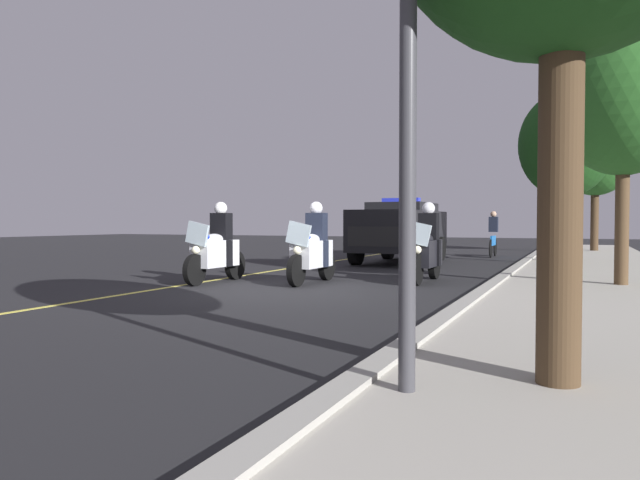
{
  "coord_description": "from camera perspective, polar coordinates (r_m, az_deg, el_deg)",
  "views": [
    {
      "loc": [
        10.02,
        5.12,
        1.28
      ],
      "look_at": [
        -1.65,
        0.0,
        0.9
      ],
      "focal_mm": 33.39,
      "sensor_mm": 36.0,
      "label": 1
    }
  ],
  "objects": [
    {
      "name": "curb_strip",
      "position": [
        10.21,
        15.09,
        -5.14
      ],
      "size": [
        48.0,
        0.24,
        0.15
      ],
      "primitive_type": "cube",
      "color": "#9E9B93",
      "rests_on": "ground"
    },
    {
      "name": "police_suv",
      "position": [
        19.03,
        7.69,
        1.06
      ],
      "size": [
        4.93,
        2.13,
        2.05
      ],
      "color": "black",
      "rests_on": "ground"
    },
    {
      "name": "cyclist_background",
      "position": [
        22.87,
        16.27,
        0.56
      ],
      "size": [
        1.76,
        0.32,
        1.69
      ],
      "color": "black",
      "rests_on": "ground"
    },
    {
      "name": "tree_behind_suv",
      "position": [
        27.4,
        24.89,
        7.56
      ],
      "size": [
        3.11,
        3.11,
        5.85
      ],
      "color": "#42301E",
      "rests_on": "sidewalk_strip"
    },
    {
      "name": "tree_far_back",
      "position": [
        19.63,
        22.48,
        8.45
      ],
      "size": [
        2.75,
        2.75,
        5.14
      ],
      "color": "#4C3823",
      "rests_on": "sidewalk_strip"
    },
    {
      "name": "police_motorcycle_trailing",
      "position": [
        12.92,
        10.14,
        -0.89
      ],
      "size": [
        2.14,
        0.56,
        1.72
      ],
      "color": "black",
      "rests_on": "ground"
    },
    {
      "name": "ground_plane",
      "position": [
        11.33,
        -3.37,
        -4.79
      ],
      "size": [
        80.0,
        80.0,
        0.0
      ],
      "primitive_type": "plane",
      "color": "black"
    },
    {
      "name": "police_motorcycle_lead_right",
      "position": [
        12.45,
        -0.72,
        -0.97
      ],
      "size": [
        2.14,
        0.56,
        1.72
      ],
      "color": "black",
      "rests_on": "ground"
    },
    {
      "name": "police_motorcycle_lead_left",
      "position": [
        12.81,
        -9.92,
        -0.92
      ],
      "size": [
        2.14,
        0.56,
        1.72
      ],
      "color": "black",
      "rests_on": "ground"
    },
    {
      "name": "sidewalk_strip",
      "position": [
        10.1,
        25.86,
        -5.46
      ],
      "size": [
        48.0,
        3.6,
        0.1
      ],
      "primitive_type": "cube",
      "color": "#A8A399",
      "rests_on": "ground"
    },
    {
      "name": "lane_stripe_center",
      "position": [
        12.52,
        -12.74,
        -4.18
      ],
      "size": [
        48.0,
        0.12,
        0.01
      ],
      "primitive_type": "cube",
      "color": "#E0D14C",
      "rests_on": "ground"
    },
    {
      "name": "tree_mid_block",
      "position": [
        12.86,
        27.11,
        12.71
      ],
      "size": [
        2.65,
        2.65,
        5.32
      ],
      "color": "#4C3823",
      "rests_on": "sidewalk_strip"
    }
  ]
}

